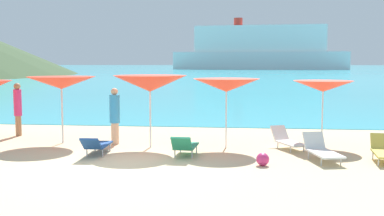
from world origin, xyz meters
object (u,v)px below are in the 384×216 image
(lounge_chair_7, at_px, (322,150))
(beachgoer_0, at_px, (18,107))
(beach_ball, at_px, (263,159))
(lounge_chair_8, at_px, (185,146))
(umbrella_5, at_px, (226,85))
(beachgoer_1, at_px, (115,114))
(umbrella_3, at_px, (61,83))
(umbrella_6, at_px, (323,86))
(lounge_chair_0, at_px, (288,140))
(cruise_ship, at_px, (259,50))
(lounge_chair_6, at_px, (97,145))
(umbrella_4, at_px, (150,84))

(lounge_chair_7, distance_m, beachgoer_0, 10.79)
(beach_ball, bearing_deg, lounge_chair_8, 155.88)
(umbrella_5, bearing_deg, beachgoer_1, 176.48)
(umbrella_3, bearing_deg, umbrella_6, 3.86)
(umbrella_6, distance_m, lounge_chair_7, 2.98)
(umbrella_6, distance_m, lounge_chair_8, 5.04)
(umbrella_3, bearing_deg, lounge_chair_0, -1.90)
(beachgoer_1, distance_m, cruise_ship, 166.67)
(beachgoer_0, distance_m, cruise_ship, 165.65)
(lounge_chair_8, xyz_separation_m, beachgoer_0, (-6.51, 3.05, 0.74))
(lounge_chair_8, bearing_deg, umbrella_3, -19.24)
(lounge_chair_6, distance_m, cruise_ship, 168.54)
(cruise_ship, bearing_deg, lounge_chair_0, -87.09)
(beachgoer_1, height_order, beach_ball, beachgoer_1)
(umbrella_3, distance_m, beach_ball, 7.26)
(umbrella_4, bearing_deg, lounge_chair_8, -46.19)
(lounge_chair_0, xyz_separation_m, lounge_chair_6, (-5.56, -1.62, 0.03))
(lounge_chair_6, relative_size, beachgoer_1, 0.92)
(beachgoer_0, xyz_separation_m, beach_ball, (8.66, -4.02, -0.89))
(umbrella_3, distance_m, cruise_ship, 166.73)
(umbrella_5, distance_m, beachgoer_1, 3.77)
(beachgoer_0, bearing_deg, lounge_chair_6, -136.91)
(umbrella_4, bearing_deg, beachgoer_0, 161.70)
(umbrella_6, height_order, beachgoer_1, umbrella_6)
(beachgoer_0, relative_size, beachgoer_1, 1.05)
(umbrella_5, bearing_deg, lounge_chair_0, -0.01)
(lounge_chair_0, bearing_deg, beach_ball, -133.98)
(lounge_chair_8, relative_size, beachgoer_0, 0.79)
(umbrella_6, relative_size, beachgoer_1, 1.13)
(beach_ball, bearing_deg, lounge_chair_6, 169.42)
(lounge_chair_7, height_order, beachgoer_0, beachgoer_0)
(lounge_chair_7, height_order, cruise_ship, cruise_ship)
(umbrella_6, distance_m, beachgoer_1, 6.79)
(umbrella_3, xyz_separation_m, beach_ball, (6.48, -2.74, -1.83))
(umbrella_5, xyz_separation_m, lounge_chair_0, (1.90, -0.00, -1.69))
(lounge_chair_0, height_order, lounge_chair_7, lounge_chair_7)
(umbrella_5, xyz_separation_m, beachgoer_1, (-3.64, 0.22, -0.98))
(beachgoer_1, xyz_separation_m, cruise_ship, (9.39, 166.29, 6.35))
(umbrella_5, height_order, beach_ball, umbrella_5)
(umbrella_4, height_order, beachgoer_1, umbrella_4)
(umbrella_6, bearing_deg, umbrella_3, -176.14)
(lounge_chair_7, bearing_deg, umbrella_4, 150.57)
(umbrella_4, relative_size, umbrella_6, 1.10)
(umbrella_6, relative_size, beachgoer_0, 1.08)
(beachgoer_0, height_order, cruise_ship, cruise_ship)
(umbrella_6, bearing_deg, umbrella_4, -169.27)
(umbrella_5, relative_size, lounge_chair_6, 1.30)
(umbrella_5, distance_m, lounge_chair_6, 4.33)
(umbrella_3, height_order, umbrella_4, umbrella_4)
(umbrella_5, bearing_deg, umbrella_3, 177.44)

